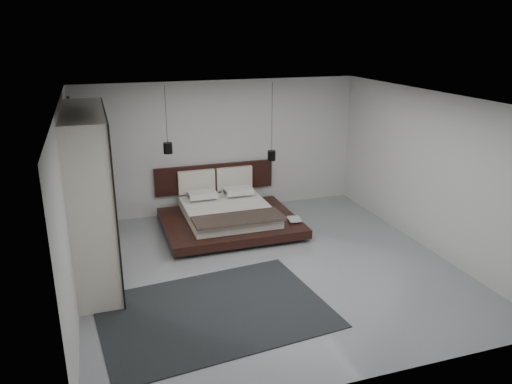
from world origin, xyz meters
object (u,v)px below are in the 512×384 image
object	(u,v)px
lattice_screen	(76,170)
pendant_left	(168,148)
pendant_right	(272,155)
wardrobe	(91,195)
rug	(214,311)
bed	(228,214)

from	to	relation	value
lattice_screen	pendant_left	world-z (taller)	pendant_left
lattice_screen	pendant_right	xyz separation A→B (m)	(3.84, -0.15, 0.01)
wardrobe	rug	bearing A→B (deg)	-49.94
bed	pendant_left	size ratio (longest dim) A/B	2.01
bed	rug	xyz separation A→B (m)	(-1.02, -2.99, -0.27)
bed	wardrobe	xyz separation A→B (m)	(-2.52, -1.20, 1.06)
bed	pendant_right	size ratio (longest dim) A/B	1.62
pendant_left	pendant_right	size ratio (longest dim) A/B	0.81
lattice_screen	bed	world-z (taller)	lattice_screen
bed	wardrobe	bearing A→B (deg)	-154.59
pendant_left	rug	size ratio (longest dim) A/B	0.41
lattice_screen	rug	size ratio (longest dim) A/B	0.83
pendant_right	wardrobe	distance (m)	3.92
lattice_screen	rug	xyz separation A→B (m)	(1.76, -3.52, -1.29)
rug	lattice_screen	bearing A→B (deg)	116.51
pendant_left	rug	distance (m)	3.74
lattice_screen	bed	size ratio (longest dim) A/B	1.01
pendant_left	rug	bearing A→B (deg)	-89.25
lattice_screen	pendant_right	distance (m)	3.84
bed	rug	world-z (taller)	bed
bed	pendant_left	bearing A→B (deg)	159.95
bed	lattice_screen	bearing A→B (deg)	169.11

